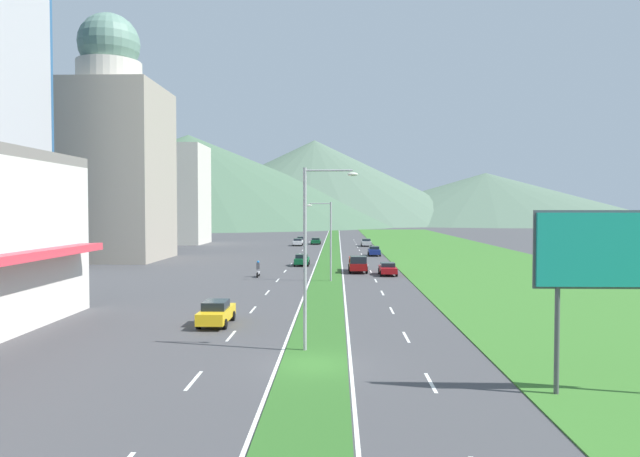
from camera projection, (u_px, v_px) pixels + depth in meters
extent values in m
plane|color=#424244|center=(314.00, 366.00, 27.18)|extent=(600.00, 600.00, 0.00)
cube|color=#2D6023|center=(330.00, 258.00, 87.12)|extent=(3.20, 240.00, 0.06)
cube|color=#387028|center=(466.00, 258.00, 86.50)|extent=(24.00, 240.00, 0.06)
cube|color=silver|center=(194.00, 381.00, 24.78)|extent=(0.16, 2.80, 0.01)
cube|color=silver|center=(231.00, 336.00, 33.49)|extent=(0.16, 2.80, 0.01)
cube|color=silver|center=(253.00, 310.00, 42.21)|extent=(0.16, 2.80, 0.01)
cube|color=silver|center=(267.00, 292.00, 50.92)|extent=(0.16, 2.80, 0.01)
cube|color=silver|center=(278.00, 280.00, 59.64)|extent=(0.16, 2.80, 0.01)
cube|color=silver|center=(285.00, 271.00, 68.35)|extent=(0.16, 2.80, 0.01)
cube|color=silver|center=(291.00, 264.00, 77.06)|extent=(0.16, 2.80, 0.01)
cube|color=silver|center=(296.00, 259.00, 85.78)|extent=(0.16, 2.80, 0.01)
cube|color=silver|center=(300.00, 254.00, 94.49)|extent=(0.16, 2.80, 0.01)
cube|color=silver|center=(303.00, 250.00, 103.21)|extent=(0.16, 2.80, 0.01)
cube|color=silver|center=(305.00, 247.00, 111.92)|extent=(0.16, 2.80, 0.01)
cube|color=silver|center=(308.00, 244.00, 120.63)|extent=(0.16, 2.80, 0.01)
cube|color=silver|center=(310.00, 242.00, 129.35)|extent=(0.16, 2.80, 0.01)
cube|color=silver|center=(311.00, 240.00, 138.06)|extent=(0.16, 2.80, 0.01)
cube|color=silver|center=(431.00, 383.00, 24.48)|extent=(0.16, 2.80, 0.01)
cube|color=silver|center=(406.00, 337.00, 33.19)|extent=(0.16, 2.80, 0.01)
cube|color=silver|center=(392.00, 310.00, 41.90)|extent=(0.16, 2.80, 0.01)
cube|color=silver|center=(382.00, 293.00, 50.62)|extent=(0.16, 2.80, 0.01)
cube|color=silver|center=(376.00, 281.00, 59.33)|extent=(0.16, 2.80, 0.01)
cube|color=silver|center=(371.00, 271.00, 68.05)|extent=(0.16, 2.80, 0.01)
cube|color=silver|center=(367.00, 264.00, 76.76)|extent=(0.16, 2.80, 0.01)
cube|color=silver|center=(364.00, 259.00, 85.47)|extent=(0.16, 2.80, 0.01)
cube|color=silver|center=(361.00, 254.00, 94.19)|extent=(0.16, 2.80, 0.01)
cube|color=silver|center=(359.00, 250.00, 102.90)|extent=(0.16, 2.80, 0.01)
cube|color=silver|center=(358.00, 247.00, 111.62)|extent=(0.16, 2.80, 0.01)
cube|color=silver|center=(356.00, 244.00, 120.33)|extent=(0.16, 2.80, 0.01)
cube|color=silver|center=(355.00, 242.00, 129.04)|extent=(0.16, 2.80, 0.01)
cube|color=silver|center=(354.00, 240.00, 137.76)|extent=(0.16, 2.80, 0.01)
cube|color=silver|center=(318.00, 258.00, 87.17)|extent=(0.16, 240.00, 0.01)
cube|color=silver|center=(341.00, 258.00, 87.07)|extent=(0.16, 240.00, 0.01)
cube|color=#9E9384|center=(111.00, 174.00, 83.82)|extent=(15.21, 15.21, 25.22)
cylinder|color=beige|center=(109.00, 75.00, 83.33)|extent=(9.20, 9.20, 3.50)
sphere|color=slate|center=(109.00, 44.00, 83.18)|extent=(8.76, 8.76, 8.76)
cube|color=beige|center=(176.00, 195.00, 122.50)|extent=(12.25, 12.25, 21.00)
cone|color=#47664C|center=(189.00, 180.00, 279.46)|extent=(216.82, 216.82, 43.53)
cone|color=#516B56|center=(314.00, 182.00, 310.52)|extent=(183.62, 183.62, 44.62)
cone|color=#516B56|center=(485.00, 198.00, 312.07)|extent=(186.99, 186.99, 27.05)
cylinder|color=#99999E|center=(305.00, 260.00, 29.77)|extent=(0.18, 0.18, 9.56)
cylinder|color=#99999E|center=(329.00, 170.00, 29.54)|extent=(2.47, 0.17, 0.10)
ellipsoid|color=silver|center=(353.00, 174.00, 29.48)|extent=(0.56, 0.28, 0.20)
cylinder|color=#99999E|center=(331.00, 242.00, 58.61)|extent=(0.18, 0.18, 8.14)
cylinder|color=#99999E|center=(320.00, 203.00, 58.42)|extent=(2.21, 0.27, 0.10)
ellipsoid|color=silver|center=(309.00, 205.00, 58.38)|extent=(0.56, 0.28, 0.20)
cylinder|color=#4C4C51|center=(557.00, 341.00, 22.79)|extent=(0.20, 0.20, 4.36)
cube|color=teal|center=(612.00, 250.00, 22.51)|extent=(5.85, 0.16, 2.92)
cube|color=#4C4C51|center=(610.00, 250.00, 22.63)|extent=(6.05, 0.08, 3.12)
cube|color=#0C5128|center=(302.00, 261.00, 75.26)|extent=(1.79, 4.25, 0.68)
cube|color=black|center=(302.00, 256.00, 75.07)|extent=(1.54, 1.87, 0.51)
cylinder|color=black|center=(296.00, 262.00, 76.62)|extent=(0.22, 0.64, 0.64)
cylinder|color=black|center=(309.00, 262.00, 76.57)|extent=(0.22, 0.64, 0.64)
cylinder|color=black|center=(295.00, 264.00, 73.98)|extent=(0.22, 0.64, 0.64)
cylinder|color=black|center=(308.00, 264.00, 73.93)|extent=(0.22, 0.64, 0.64)
cube|color=#B2B2B7|center=(366.00, 243.00, 114.33)|extent=(1.89, 4.41, 0.68)
cube|color=black|center=(366.00, 240.00, 114.49)|extent=(1.62, 1.94, 0.48)
cylinder|color=black|center=(371.00, 245.00, 112.95)|extent=(0.22, 0.64, 0.64)
cylinder|color=black|center=(362.00, 245.00, 113.00)|extent=(0.22, 0.64, 0.64)
cylinder|color=black|center=(370.00, 244.00, 115.68)|extent=(0.22, 0.64, 0.64)
cylinder|color=black|center=(361.00, 244.00, 115.73)|extent=(0.22, 0.64, 0.64)
cube|color=yellow|center=(216.00, 314.00, 36.75)|extent=(1.70, 4.48, 0.73)
cube|color=black|center=(216.00, 305.00, 36.55)|extent=(1.46, 1.97, 0.53)
cylinder|color=black|center=(209.00, 316.00, 38.18)|extent=(0.22, 0.64, 0.64)
cylinder|color=black|center=(233.00, 316.00, 38.13)|extent=(0.22, 0.64, 0.64)
cylinder|color=black|center=(199.00, 324.00, 35.40)|extent=(0.22, 0.64, 0.64)
cylinder|color=black|center=(225.00, 324.00, 35.35)|extent=(0.22, 0.64, 0.64)
cube|color=navy|center=(374.00, 252.00, 90.91)|extent=(1.77, 4.08, 0.72)
cube|color=black|center=(374.00, 248.00, 91.06)|extent=(1.53, 1.79, 0.48)
cylinder|color=black|center=(380.00, 254.00, 89.64)|extent=(0.22, 0.64, 0.64)
cylinder|color=black|center=(369.00, 254.00, 89.69)|extent=(0.22, 0.64, 0.64)
cylinder|color=black|center=(379.00, 253.00, 92.16)|extent=(0.22, 0.64, 0.64)
cylinder|color=black|center=(368.00, 253.00, 92.21)|extent=(0.22, 0.64, 0.64)
cube|color=#0C5128|center=(316.00, 241.00, 121.03)|extent=(1.89, 4.79, 0.63)
cube|color=black|center=(316.00, 239.00, 120.82)|extent=(1.63, 2.11, 0.40)
cylinder|color=black|center=(312.00, 242.00, 122.55)|extent=(0.22, 0.64, 0.64)
cylinder|color=black|center=(320.00, 242.00, 122.50)|extent=(0.22, 0.64, 0.64)
cylinder|color=black|center=(311.00, 243.00, 119.58)|extent=(0.22, 0.64, 0.64)
cylinder|color=black|center=(320.00, 243.00, 119.53)|extent=(0.22, 0.64, 0.64)
cube|color=silver|center=(298.00, 242.00, 116.14)|extent=(1.80, 4.48, 0.69)
cube|color=black|center=(298.00, 240.00, 115.94)|extent=(1.55, 1.97, 0.47)
cylinder|color=black|center=(294.00, 244.00, 117.57)|extent=(0.22, 0.64, 0.64)
cylinder|color=black|center=(303.00, 244.00, 117.52)|extent=(0.22, 0.64, 0.64)
cylinder|color=black|center=(293.00, 244.00, 114.79)|extent=(0.22, 0.64, 0.64)
cylinder|color=black|center=(302.00, 245.00, 114.74)|extent=(0.22, 0.64, 0.64)
cube|color=maroon|center=(388.00, 270.00, 64.33)|extent=(1.78, 4.21, 0.62)
cube|color=black|center=(388.00, 265.00, 64.48)|extent=(1.53, 1.85, 0.46)
cylinder|color=black|center=(397.00, 274.00, 63.01)|extent=(0.22, 0.64, 0.64)
cylinder|color=black|center=(381.00, 274.00, 63.06)|extent=(0.22, 0.64, 0.64)
cylinder|color=black|center=(394.00, 271.00, 65.62)|extent=(0.22, 0.64, 0.64)
cylinder|color=black|center=(379.00, 271.00, 65.67)|extent=(0.22, 0.64, 0.64)
cube|color=slate|center=(301.00, 240.00, 126.33)|extent=(1.76, 4.35, 0.61)
cube|color=black|center=(301.00, 238.00, 126.14)|extent=(1.51, 1.92, 0.42)
cylinder|color=black|center=(298.00, 241.00, 127.71)|extent=(0.22, 0.64, 0.64)
cylinder|color=black|center=(305.00, 241.00, 127.66)|extent=(0.22, 0.64, 0.64)
cylinder|color=black|center=(297.00, 242.00, 125.02)|extent=(0.22, 0.64, 0.64)
cylinder|color=black|center=(305.00, 242.00, 124.97)|extent=(0.22, 0.64, 0.64)
cube|color=maroon|center=(358.00, 265.00, 67.47)|extent=(2.00, 5.40, 0.80)
cube|color=black|center=(358.00, 260.00, 65.84)|extent=(1.84, 2.00, 0.80)
cube|color=maroon|center=(365.00, 259.00, 68.52)|extent=(0.10, 3.20, 0.44)
cube|color=maroon|center=(350.00, 259.00, 68.57)|extent=(0.10, 3.20, 0.44)
cube|color=maroon|center=(357.00, 258.00, 70.09)|extent=(1.84, 0.10, 0.44)
cylinder|color=black|center=(367.00, 270.00, 65.84)|extent=(0.26, 0.80, 0.80)
cylinder|color=black|center=(350.00, 270.00, 65.89)|extent=(0.26, 0.80, 0.80)
cylinder|color=black|center=(365.00, 267.00, 69.07)|extent=(0.26, 0.80, 0.80)
cylinder|color=black|center=(349.00, 267.00, 69.13)|extent=(0.26, 0.80, 0.80)
cylinder|color=black|center=(259.00, 274.00, 63.25)|extent=(0.10, 0.60, 0.60)
cylinder|color=black|center=(257.00, 275.00, 61.85)|extent=(0.12, 0.60, 0.60)
cube|color=#B2B2B7|center=(258.00, 273.00, 62.54)|extent=(0.20, 1.12, 0.25)
ellipsoid|color=#B2B2B7|center=(258.00, 269.00, 62.73)|extent=(0.24, 0.44, 0.24)
cube|color=#4C4C51|center=(258.00, 266.00, 62.42)|extent=(0.36, 0.28, 0.70)
sphere|color=blue|center=(258.00, 262.00, 62.45)|extent=(0.26, 0.26, 0.26)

